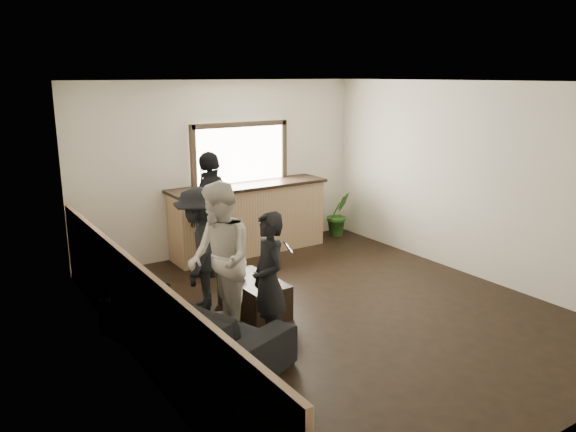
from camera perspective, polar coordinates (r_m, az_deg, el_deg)
ground at (r=7.18m, az=4.65°, el=-9.50°), size 5.00×6.00×0.01m
room_shell at (r=6.31m, az=-0.39°, el=1.26°), size 5.01×6.01×2.80m
bar_counter at (r=9.27m, az=-4.02°, el=0.19°), size 2.70×0.68×2.13m
sofa at (r=6.18m, az=-9.68°, el=-10.53°), size 1.52×2.33×0.63m
coffee_table at (r=7.05m, az=-3.46°, el=-8.07°), size 0.56×0.96×0.42m
cup_a at (r=7.01m, az=-4.81°, el=-5.94°), size 0.15×0.15×0.11m
cup_b at (r=6.90m, az=-2.01°, el=-6.32°), size 0.12×0.12×0.09m
potted_plant at (r=10.29m, az=5.15°, el=0.20°), size 0.44×0.36×0.80m
person_a at (r=6.00m, az=-1.97°, el=-6.62°), size 0.49×0.60×1.50m
person_b at (r=6.34m, az=-6.97°, el=-4.38°), size 0.79×0.95×1.74m
person_c at (r=7.01m, az=-9.01°, el=-3.40°), size 1.01×1.16×1.56m
person_d at (r=8.23m, az=-7.72°, el=0.23°), size 1.14×0.97×1.82m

